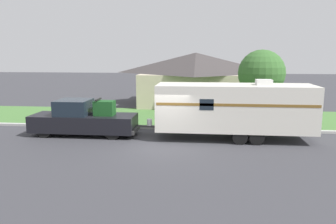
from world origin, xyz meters
TOP-DOWN VIEW (x-y plane):
  - ground_plane at (0.00, 0.00)m, footprint 120.00×120.00m
  - curb_strip at (0.00, 3.75)m, footprint 80.00×0.30m
  - lawn_strip at (0.00, 7.40)m, footprint 80.00×7.00m
  - house_across_street at (1.22, 14.02)m, footprint 10.13×7.87m
  - pickup_truck at (-4.77, 1.89)m, footprint 5.92×1.95m
  - travel_trailer at (3.55, 1.88)m, footprint 9.21×2.46m
  - mailbox at (8.40, 4.45)m, footprint 0.48×0.20m
  - tree_in_yard at (5.80, 7.23)m, footprint 3.14×3.14m

SIDE VIEW (x-z plane):
  - ground_plane at x=0.00m, z-range 0.00..0.00m
  - lawn_strip at x=0.00m, z-range 0.00..0.03m
  - curb_strip at x=0.00m, z-range 0.00..0.14m
  - pickup_truck at x=-4.77m, z-range -0.15..1.92m
  - mailbox at x=8.40m, z-range 0.34..1.58m
  - travel_trailer at x=3.55m, z-range 0.12..3.32m
  - house_across_street at x=1.22m, z-range 0.08..4.68m
  - tree_in_yard at x=5.80m, z-range 0.82..5.62m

